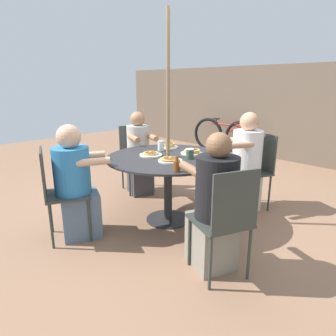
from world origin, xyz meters
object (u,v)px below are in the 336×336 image
at_px(pancake_plate_a, 170,160).
at_px(bicycle, 224,136).
at_px(patio_chair_east, 256,166).
at_px(patio_chair_south, 135,154).
at_px(patio_table, 168,167).
at_px(diner_south, 139,156).
at_px(diner_north, 214,209).
at_px(syrup_bottle, 177,166).
at_px(patio_chair_west, 57,189).
at_px(pancake_plate_c, 151,154).
at_px(coffee_cup, 190,154).
at_px(drinking_glass_a, 161,146).
at_px(patio_chair_north, 226,217).
at_px(pancake_plate_d, 168,146).
at_px(diner_east, 244,166).
at_px(pancake_plate_b, 192,152).
at_px(diner_west, 76,187).

relative_size(pancake_plate_a, bicycle, 0.16).
distance_m(patio_chair_east, patio_chair_south, 1.67).
distance_m(patio_table, diner_south, 0.97).
xyz_separation_m(diner_north, syrup_bottle, (-0.43, 0.02, 0.27)).
height_order(patio_chair_west, bicycle, patio_chair_west).
xyz_separation_m(diner_north, patio_chair_south, (-1.96, 0.74, 0.00)).
height_order(diner_north, diner_south, diner_north).
bearing_deg(patio_table, patio_chair_west, -112.53).
bearing_deg(pancake_plate_c, coffee_cup, 26.74).
xyz_separation_m(syrup_bottle, drinking_glass_a, (-0.72, 0.48, 0.00)).
bearing_deg(patio_chair_west, patio_table, 90.00).
relative_size(patio_chair_north, pancake_plate_c, 3.78).
xyz_separation_m(pancake_plate_d, coffee_cup, (0.55, -0.22, 0.03)).
distance_m(patio_chair_east, diner_east, 0.17).
distance_m(patio_chair_south, pancake_plate_b, 1.20).
bearing_deg(coffee_cup, pancake_plate_a, -106.58).
bearing_deg(syrup_bottle, diner_east, 92.86).
bearing_deg(diner_south, pancake_plate_c, 79.72).
xyz_separation_m(patio_chair_north, pancake_plate_b, (-0.95, 0.69, 0.24)).
relative_size(pancake_plate_b, syrup_bottle, 1.71).
height_order(pancake_plate_a, coffee_cup, coffee_cup).
height_order(patio_table, pancake_plate_d, pancake_plate_d).
bearing_deg(bicycle, pancake_plate_b, -66.64).
bearing_deg(pancake_plate_a, pancake_plate_b, 99.14).
bearing_deg(patio_chair_west, diner_west, 90.00).
height_order(diner_south, drinking_glass_a, diner_south).
bearing_deg(syrup_bottle, patio_chair_south, 154.58).
xyz_separation_m(patio_table, pancake_plate_d, (-0.32, 0.31, 0.14)).
height_order(diner_east, pancake_plate_d, diner_east).
bearing_deg(bicycle, patio_table, -70.11).
bearing_deg(pancake_plate_b, patio_chair_south, 174.08).
xyz_separation_m(patio_chair_east, pancake_plate_c, (-0.63, -1.14, 0.23)).
bearing_deg(patio_chair_north, diner_north, 90.00).
bearing_deg(patio_table, diner_east, 65.31).
xyz_separation_m(syrup_bottle, coffee_cup, (-0.23, 0.43, -0.00)).
bearing_deg(diner_west, drinking_glass_a, 106.40).
xyz_separation_m(diner_north, pancake_plate_d, (-1.22, 0.67, 0.24)).
distance_m(patio_chair_west, diner_west, 0.17).
bearing_deg(diner_west, pancake_plate_a, 77.35).
distance_m(patio_chair_north, diner_south, 2.10).
relative_size(diner_west, pancake_plate_c, 4.67).
relative_size(patio_chair_east, pancake_plate_b, 3.78).
height_order(pancake_plate_d, coffee_cup, coffee_cup).
distance_m(diner_west, syrup_bottle, 1.04).
relative_size(patio_chair_south, pancake_plate_d, 3.78).
height_order(patio_table, patio_chair_east, patio_chair_east).
bearing_deg(patio_chair_east, diner_south, 51.65).
height_order(patio_chair_east, syrup_bottle, patio_chair_east).
distance_m(patio_chair_north, bicycle, 4.53).
height_order(diner_north, patio_chair_south, diner_north).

